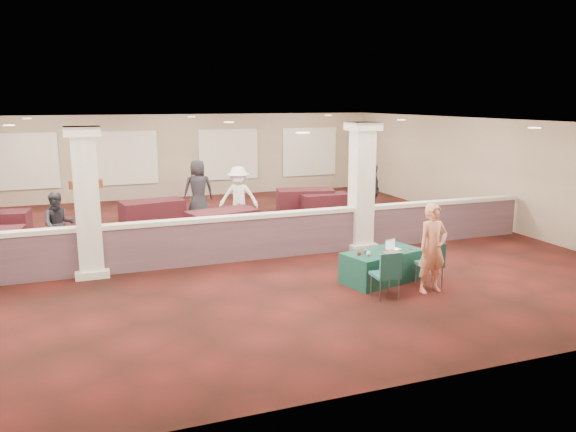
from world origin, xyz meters
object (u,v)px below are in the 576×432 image
object	(u,v)px
far_table_back_right	(305,200)
attendee_d	(198,190)
conf_chair_main	(432,261)
near_table	(382,266)
attendee_b	(239,197)
far_table_back_center	(153,213)
attendee_c	(372,192)
conf_chair_side	(387,271)
woman	(433,248)
far_table_front_right	(325,203)
attendee_a	(59,225)
far_table_front_center	(223,224)

from	to	relation	value
far_table_back_right	attendee_d	distance (m)	3.72
conf_chair_main	attendee_d	xyz separation A→B (m)	(-3.10, 8.19, 0.41)
near_table	attendee_b	distance (m)	6.29
far_table_back_center	attendee_b	bearing A→B (deg)	-24.94
attendee_b	attendee_c	xyz separation A→B (m)	(4.18, -0.58, -0.00)
near_table	attendee_c	world-z (taller)	attendee_c
far_table_back_center	conf_chair_side	bearing A→B (deg)	-67.84
far_table_back_center	far_table_back_right	distance (m)	5.16
woman	far_table_back_center	size ratio (longest dim) A/B	0.96
woman	far_table_front_right	world-z (taller)	woman
attendee_a	far_table_back_right	bearing A→B (deg)	19.70
far_table_front_center	attendee_d	size ratio (longest dim) A/B	0.98
conf_chair_main	attendee_a	distance (m)	8.71
near_table	attendee_b	xyz separation A→B (m)	(-1.41, 6.11, 0.58)
conf_chair_main	far_table_front_center	bearing A→B (deg)	123.31
attendee_a	attendee_c	xyz separation A→B (m)	(9.14, 1.18, 0.11)
attendee_d	attendee_c	bearing A→B (deg)	160.71
attendee_b	attendee_d	xyz separation A→B (m)	(-0.93, 1.42, 0.05)
woman	attendee_b	bearing A→B (deg)	102.01
far_table_front_center	conf_chair_side	bearing A→B (deg)	-73.59
far_table_front_right	attendee_a	distance (m)	8.63
far_table_front_center	attendee_c	bearing A→B (deg)	7.19
far_table_front_right	far_table_back_right	xyz separation A→B (m)	(-0.49, 0.57, 0.05)
near_table	far_table_front_center	size ratio (longest dim) A/B	0.89
attendee_a	attendee_b	bearing A→B (deg)	16.39
conf_chair_side	attendee_d	size ratio (longest dim) A/B	0.49
far_table_back_center	attendee_d	distance (m)	1.62
far_table_back_right	attendee_b	xyz separation A→B (m)	(-2.74, -1.49, 0.52)
near_table	attendee_c	xyz separation A→B (m)	(2.77, 5.53, 0.58)
near_table	attendee_b	size ratio (longest dim) A/B	0.93
near_table	attendee_b	world-z (taller)	attendee_b
near_table	attendee_c	distance (m)	6.21
far_table_back_center	attendee_b	distance (m)	2.71
near_table	far_table_front_center	xyz separation A→B (m)	(-2.21, 4.90, 0.06)
far_table_back_center	attendee_a	size ratio (longest dim) A/B	1.16
far_table_front_right	attendee_d	xyz separation A→B (m)	(-4.16, 0.50, 0.62)
far_table_front_center	far_table_back_right	bearing A→B (deg)	37.30
woman	far_table_front_right	size ratio (longest dim) A/B	1.08
woman	near_table	bearing A→B (deg)	118.31
far_table_back_center	far_table_back_right	bearing A→B (deg)	4.08
far_table_front_center	attendee_d	distance (m)	2.69
far_table_front_center	conf_chair_main	bearing A→B (deg)	-61.96
attendee_b	conf_chair_side	bearing A→B (deg)	-60.46
conf_chair_side	attendee_b	world-z (taller)	attendee_b
near_table	attendee_d	size ratio (longest dim) A/B	0.88
near_table	far_table_back_right	bearing A→B (deg)	65.23
conf_chair_side	woman	world-z (taller)	woman
far_table_front_right	far_table_front_center	bearing A→B (deg)	-152.15
attendee_a	near_table	bearing A→B (deg)	-37.48
far_table_front_center	far_table_back_center	world-z (taller)	far_table_front_center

